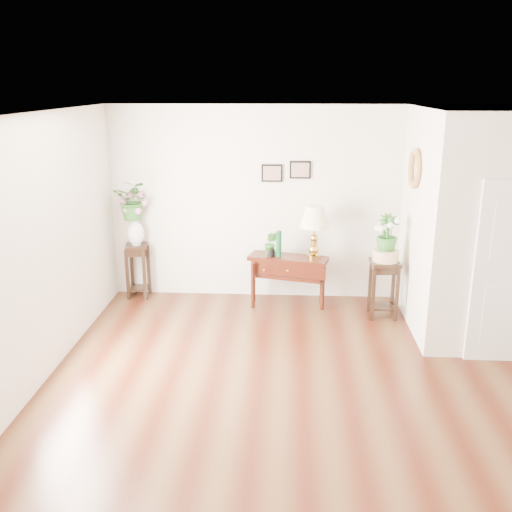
# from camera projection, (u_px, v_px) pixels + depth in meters

# --- Properties ---
(floor) EXTENTS (6.00, 5.50, 0.02)m
(floor) POSITION_uv_depth(u_px,v_px,m) (325.00, 389.00, 5.98)
(floor) COLOR #51331B
(floor) RESTS_ON ground
(ceiling) EXTENTS (6.00, 5.50, 0.02)m
(ceiling) POSITION_uv_depth(u_px,v_px,m) (335.00, 115.00, 5.17)
(ceiling) COLOR white
(ceiling) RESTS_ON ground
(wall_back) EXTENTS (6.00, 0.02, 2.80)m
(wall_back) POSITION_uv_depth(u_px,v_px,m) (317.00, 204.00, 8.20)
(wall_back) COLOR silver
(wall_back) RESTS_ON ground
(wall_front) EXTENTS (6.00, 0.02, 2.80)m
(wall_front) POSITION_uv_depth(u_px,v_px,m) (365.00, 421.00, 2.95)
(wall_front) COLOR silver
(wall_front) RESTS_ON ground
(wall_left) EXTENTS (0.02, 5.50, 2.80)m
(wall_left) POSITION_uv_depth(u_px,v_px,m) (31.00, 257.00, 5.74)
(wall_left) COLOR silver
(wall_left) RESTS_ON ground
(partition) EXTENTS (1.80, 1.95, 2.80)m
(partition) POSITION_uv_depth(u_px,v_px,m) (488.00, 222.00, 7.16)
(partition) COLOR silver
(partition) RESTS_ON floor
(art_print_left) EXTENTS (0.30, 0.02, 0.25)m
(art_print_left) POSITION_uv_depth(u_px,v_px,m) (272.00, 173.00, 8.09)
(art_print_left) COLOR black
(art_print_left) RESTS_ON wall_back
(art_print_right) EXTENTS (0.30, 0.02, 0.25)m
(art_print_right) POSITION_uv_depth(u_px,v_px,m) (300.00, 170.00, 8.05)
(art_print_right) COLOR black
(art_print_right) RESTS_ON wall_back
(wall_ornament) EXTENTS (0.07, 0.51, 0.51)m
(wall_ornament) POSITION_uv_depth(u_px,v_px,m) (414.00, 168.00, 7.14)
(wall_ornament) COLOR #C28947
(wall_ornament) RESTS_ON partition
(console_table) EXTENTS (1.16, 0.63, 0.74)m
(console_table) POSITION_uv_depth(u_px,v_px,m) (288.00, 281.00, 8.12)
(console_table) COLOR black
(console_table) RESTS_ON floor
(table_lamp) EXTENTS (0.48, 0.48, 0.74)m
(table_lamp) POSITION_uv_depth(u_px,v_px,m) (314.00, 233.00, 7.89)
(table_lamp) COLOR gold
(table_lamp) RESTS_ON console_table
(green_vase) EXTENTS (0.09, 0.09, 0.37)m
(green_vase) POSITION_uv_depth(u_px,v_px,m) (279.00, 245.00, 7.97)
(green_vase) COLOR #0F4626
(green_vase) RESTS_ON console_table
(potted_plant) EXTENTS (0.22, 0.20, 0.34)m
(potted_plant) POSITION_uv_depth(u_px,v_px,m) (271.00, 245.00, 7.98)
(potted_plant) COLOR #2B6624
(potted_plant) RESTS_ON console_table
(plant_stand_a) EXTENTS (0.37, 0.37, 0.81)m
(plant_stand_a) POSITION_uv_depth(u_px,v_px,m) (138.00, 271.00, 8.46)
(plant_stand_a) COLOR black
(plant_stand_a) RESTS_ON floor
(porcelain_vase) EXTENTS (0.25, 0.25, 0.42)m
(porcelain_vase) POSITION_uv_depth(u_px,v_px,m) (135.00, 230.00, 8.28)
(porcelain_vase) COLOR white
(porcelain_vase) RESTS_ON plant_stand_a
(lily_arrangement) EXTENTS (0.55, 0.49, 0.58)m
(lily_arrangement) POSITION_uv_depth(u_px,v_px,m) (133.00, 198.00, 8.14)
(lily_arrangement) COLOR #2B6624
(lily_arrangement) RESTS_ON porcelain_vase
(plant_stand_b) EXTENTS (0.40, 0.40, 0.79)m
(plant_stand_b) POSITION_uv_depth(u_px,v_px,m) (383.00, 289.00, 7.74)
(plant_stand_b) COLOR black
(plant_stand_b) RESTS_ON floor
(ceramic_bowl) EXTENTS (0.44, 0.44, 0.15)m
(ceramic_bowl) POSITION_uv_depth(u_px,v_px,m) (386.00, 255.00, 7.61)
(ceramic_bowl) COLOR beige
(ceramic_bowl) RESTS_ON plant_stand_b
(narcissus) EXTENTS (0.34, 0.34, 0.51)m
(narcissus) POSITION_uv_depth(u_px,v_px,m) (387.00, 234.00, 7.52)
(narcissus) COLOR #2B6624
(narcissus) RESTS_ON ceramic_bowl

